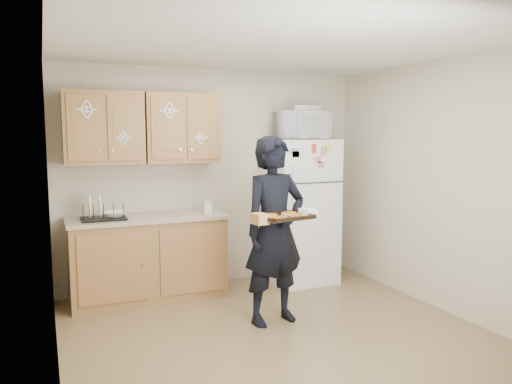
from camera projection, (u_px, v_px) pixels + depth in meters
floor at (280, 336)px, 4.37m from camera, size 3.60×3.60×0.00m
ceiling at (281, 44)px, 4.08m from camera, size 3.60×3.60×0.00m
wall_back at (213, 178)px, 5.87m from camera, size 3.60×0.04×2.50m
wall_front at (433, 234)px, 2.58m from camera, size 3.60×0.04×2.50m
wall_left at (51, 207)px, 3.52m from camera, size 0.04×3.60×2.50m
wall_right at (444, 186)px, 4.93m from camera, size 0.04×3.60×2.50m
refrigerator at (299, 211)px, 5.95m from camera, size 0.75×0.70×1.70m
base_cabinet at (148, 259)px, 5.34m from camera, size 1.60×0.60×0.86m
countertop at (147, 218)px, 5.29m from camera, size 1.64×0.64×0.04m
upper_cab_left at (103, 128)px, 5.14m from camera, size 0.80×0.33×0.75m
upper_cab_right at (181, 128)px, 5.46m from camera, size 0.80×0.33×0.75m
cereal_box at (325, 258)px, 6.45m from camera, size 0.20×0.07×0.32m
person at (275, 231)px, 4.62m from camera, size 0.69×0.51×1.75m
baking_tray at (285, 217)px, 4.31m from camera, size 0.49×0.39×0.04m
pizza_front_left at (280, 218)px, 4.19m from camera, size 0.15×0.15×0.02m
pizza_front_right at (299, 215)px, 4.30m from camera, size 0.15×0.15×0.02m
pizza_back_left at (270, 215)px, 4.32m from camera, size 0.15×0.15×0.02m
pizza_back_right at (289, 213)px, 4.43m from camera, size 0.15×0.15×0.02m
microwave at (302, 125)px, 5.78m from camera, size 0.61×0.44×0.32m
foil_pan at (306, 109)px, 5.81m from camera, size 0.35×0.28×0.07m
dish_rack at (103, 211)px, 5.05m from camera, size 0.44×0.33×0.18m
bowl at (115, 214)px, 5.10m from camera, size 0.27×0.27×0.05m
soap_bottle at (207, 205)px, 5.41m from camera, size 0.09×0.09×0.20m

